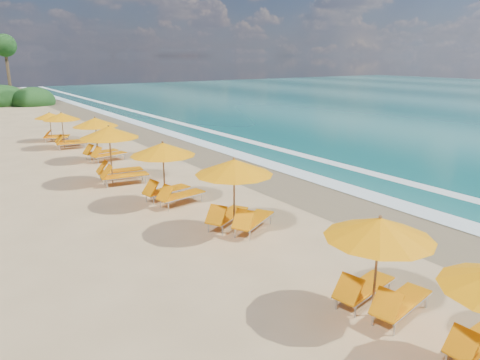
{
  "coord_description": "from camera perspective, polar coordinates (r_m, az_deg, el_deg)",
  "views": [
    {
      "loc": [
        -9.02,
        -13.28,
        5.62
      ],
      "look_at": [
        0.0,
        0.0,
        1.2
      ],
      "focal_mm": 33.78,
      "sensor_mm": 36.0,
      "label": 1
    }
  ],
  "objects": [
    {
      "name": "ground",
      "position": [
        17.01,
        0.0,
        -3.9
      ],
      "size": [
        160.0,
        160.0,
        0.0
      ],
      "primitive_type": "plane",
      "color": "tan",
      "rests_on": "ground"
    },
    {
      "name": "wet_sand",
      "position": [
        19.43,
        9.81,
        -1.64
      ],
      "size": [
        4.0,
        160.0,
        0.01
      ],
      "primitive_type": "cube",
      "color": "olive",
      "rests_on": "ground"
    },
    {
      "name": "surf_foam",
      "position": [
        21.33,
        15.07,
        -0.35
      ],
      "size": [
        4.0,
        160.0,
        0.01
      ],
      "color": "white",
      "rests_on": "ground"
    },
    {
      "name": "station_3",
      "position": [
        10.5,
        17.37,
        -9.4
      ],
      "size": [
        2.87,
        2.74,
        2.4
      ],
      "rotation": [
        0.0,
        0.0,
        0.18
      ],
      "color": "olive",
      "rests_on": "ground"
    },
    {
      "name": "station_4",
      "position": [
        14.66,
        -0.4,
        -1.22
      ],
      "size": [
        3.4,
        3.4,
        2.55
      ],
      "rotation": [
        0.0,
        0.0,
        0.5
      ],
      "color": "olive",
      "rests_on": "ground"
    },
    {
      "name": "station_5",
      "position": [
        17.69,
        -9.09,
        1.45
      ],
      "size": [
        3.02,
        2.89,
        2.53
      ],
      "rotation": [
        0.0,
        0.0,
        0.18
      ],
      "color": "olive",
      "rests_on": "ground"
    },
    {
      "name": "station_6",
      "position": [
        21.2,
        -15.5,
        3.63
      ],
      "size": [
        3.13,
        2.97,
        2.68
      ],
      "rotation": [
        0.0,
        0.0,
        -0.14
      ],
      "color": "olive",
      "rests_on": "ground"
    },
    {
      "name": "station_7",
      "position": [
        26.07,
        -17.3,
        5.35
      ],
      "size": [
        2.93,
        2.79,
        2.47
      ],
      "rotation": [
        0.0,
        0.0,
        0.16
      ],
      "color": "olive",
      "rests_on": "ground"
    },
    {
      "name": "station_8",
      "position": [
        30.45,
        -21.16,
        6.18
      ],
      "size": [
        2.68,
        2.54,
        2.29
      ],
      "rotation": [
        0.0,
        0.0,
        -0.14
      ],
      "color": "olive",
      "rests_on": "ground"
    },
    {
      "name": "station_9",
      "position": [
        33.37,
        -22.57,
        6.47
      ],
      "size": [
        2.61,
        2.59,
        1.99
      ],
      "rotation": [
        0.0,
        0.0,
        -0.42
      ],
      "color": "olive",
      "rests_on": "ground"
    }
  ]
}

